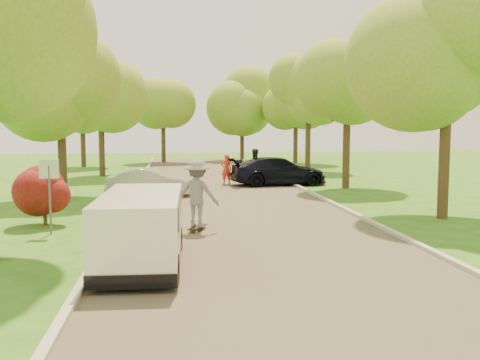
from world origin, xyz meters
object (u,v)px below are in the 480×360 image
skateboarder (197,193)px  person_striped (226,169)px  longboard (198,227)px  dark_sedan (279,171)px  person_olive (254,167)px  street_sign (49,181)px  silver_sedan (149,183)px  minivan (142,228)px

skateboarder → person_striped: bearing=-77.3°
longboard → person_striped: bearing=-77.3°
dark_sedan → person_olive: size_ratio=2.66×
street_sign → dark_sedan: size_ratio=0.43×
silver_sedan → person_striped: size_ratio=2.33×
street_sign → silver_sedan: (2.50, 8.02, -0.95)m
person_olive → street_sign: bearing=43.7°
skateboarder → person_olive: 12.87m
longboard → skateboarder: skateboarder is taller
street_sign → longboard: size_ratio=2.05×
skateboarder → silver_sedan: bearing=-55.4°
street_sign → skateboarder: (4.26, -0.09, -0.43)m
silver_sedan → person_striped: person_striped is taller
longboard → minivan: bearing=91.8°
dark_sedan → person_striped: 2.79m
street_sign → minivan: bearing=-53.9°
minivan → skateboarder: skateboarder is taller
street_sign → person_olive: size_ratio=1.14×
dark_sedan → person_striped: person_striped is taller
skateboarder → person_olive: (3.61, 12.35, -0.18)m
longboard → skateboarder: 1.02m
minivan → silver_sedan: (-0.33, 11.91, -0.24)m
minivan → longboard: minivan is taller
dark_sedan → longboard: dark_sedan is taller
dark_sedan → skateboarder: (-4.84, -11.84, 0.39)m
longboard → street_sign: bearing=21.1°
dark_sedan → minivan: bearing=151.8°
minivan → dark_sedan: (6.27, 15.64, -0.12)m
person_striped → street_sign: bearing=53.6°
minivan → skateboarder: size_ratio=2.22×
silver_sedan → skateboarder: 8.31m
longboard → person_olive: bearing=-84.0°
street_sign → skateboarder: size_ratio=1.08×
street_sign → minivan: (2.83, -3.89, -0.70)m
dark_sedan → person_olive: (-1.23, 0.51, 0.22)m
minivan → dark_sedan: bearing=70.4°
dark_sedan → skateboarder: 12.80m
longboard → person_striped: size_ratio=0.66×
minivan → person_olive: size_ratio=2.32×
silver_sedan → longboard: silver_sedan is taller
minivan → skateboarder: 4.07m
dark_sedan → person_olive: person_olive is taller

